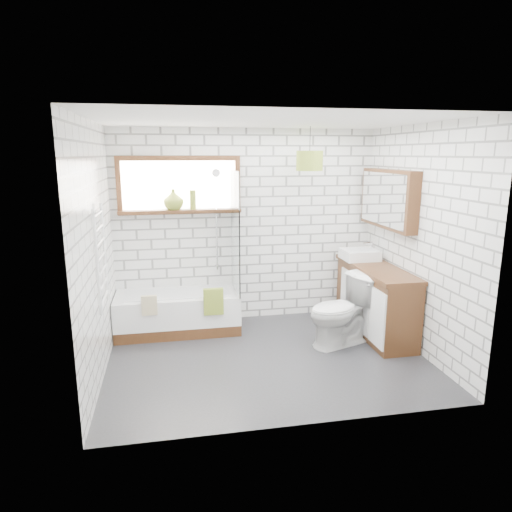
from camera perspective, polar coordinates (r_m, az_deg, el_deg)
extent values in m
cube|color=#262629|center=(5.13, 1.38, -12.60)|extent=(3.40, 2.60, 0.01)
cube|color=white|center=(4.65, 1.55, 16.64)|extent=(3.40, 2.60, 0.01)
cube|color=white|center=(5.99, -1.19, 3.71)|extent=(3.40, 0.01, 2.50)
cube|color=white|center=(3.50, 5.99, -2.88)|extent=(3.40, 0.01, 2.50)
cube|color=white|center=(4.68, -19.40, 0.44)|extent=(0.01, 2.60, 2.50)
cube|color=white|center=(5.35, 19.62, 1.88)|extent=(0.01, 2.60, 2.50)
cube|color=#3A1F10|center=(5.80, -9.54, 8.71)|extent=(1.52, 0.16, 0.68)
cube|color=white|center=(4.68, -18.81, -0.14)|extent=(0.06, 0.52, 1.00)
cube|color=#3A1F10|center=(5.78, 16.19, 6.88)|extent=(0.16, 1.20, 0.70)
cylinder|color=silver|center=(5.88, -4.98, 4.48)|extent=(0.02, 0.02, 1.30)
cube|color=white|center=(5.83, -9.75, -6.95)|extent=(1.51, 0.67, 0.49)
cube|color=white|center=(5.63, -2.63, 3.00)|extent=(0.02, 0.72, 1.50)
cube|color=olive|center=(5.46, -5.34, -5.69)|extent=(0.24, 0.06, 0.32)
cube|color=#C0B485|center=(5.45, -13.19, -6.03)|extent=(0.18, 0.04, 0.23)
cube|color=#3A1F10|center=(5.83, 14.68, -5.33)|extent=(0.48, 1.48, 0.85)
cube|color=white|center=(6.02, 12.84, 0.17)|extent=(0.44, 0.38, 0.13)
cylinder|color=silver|center=(6.07, 14.26, 0.92)|extent=(0.04, 0.04, 0.18)
imported|color=white|center=(5.39, 10.65, -6.75)|extent=(0.70, 0.91, 0.82)
imported|color=olive|center=(5.79, -10.27, 6.77)|extent=(0.30, 0.30, 0.26)
imported|color=black|center=(5.79, -10.32, 6.38)|extent=(0.20, 0.20, 0.18)
cylinder|color=olive|center=(5.80, -7.89, 6.77)|extent=(0.08, 0.08, 0.24)
cylinder|color=olive|center=(5.64, 6.71, 11.74)|extent=(0.32, 0.32, 0.24)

